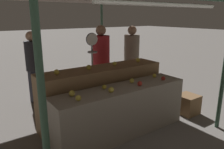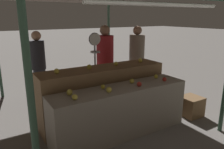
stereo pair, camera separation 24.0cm
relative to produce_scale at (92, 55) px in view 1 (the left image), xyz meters
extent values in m
plane|color=slate|center=(-0.16, -1.22, -1.18)|extent=(60.00, 60.00, 0.00)
cylinder|color=#33513D|center=(-1.70, -2.05, -0.02)|extent=(0.07, 0.07, 2.31)
cylinder|color=#33513D|center=(1.39, 1.80, -0.02)|extent=(0.07, 0.07, 2.31)
cylinder|color=white|center=(-0.13, -2.01, 0.92)|extent=(2.01, 0.05, 0.05)
cube|color=gray|center=(-0.16, -1.22, -0.76)|extent=(2.40, 0.55, 0.83)
cube|color=olive|center=(-0.16, -0.62, -0.65)|extent=(2.40, 0.55, 1.05)
sphere|color=gold|center=(-1.01, -1.34, -0.30)|extent=(0.08, 0.08, 0.08)
sphere|color=gold|center=(-0.45, -1.32, -0.30)|extent=(0.09, 0.09, 0.09)
sphere|color=#B72D23|center=(0.13, -1.33, -0.30)|extent=(0.08, 0.08, 0.08)
sphere|color=#AD281E|center=(0.69, -1.33, -0.31)|extent=(0.08, 0.08, 0.08)
sphere|color=gold|center=(-1.00, -1.12, -0.30)|extent=(0.09, 0.09, 0.09)
sphere|color=gold|center=(-0.44, -1.13, -0.31)|extent=(0.07, 0.07, 0.07)
sphere|color=gold|center=(0.13, -1.13, -0.30)|extent=(0.08, 0.08, 0.08)
sphere|color=gold|center=(0.70, -1.11, -0.31)|extent=(0.07, 0.07, 0.07)
sphere|color=yellow|center=(-1.02, -0.62, -0.08)|extent=(0.09, 0.09, 0.09)
sphere|color=gold|center=(-0.44, -0.64, -0.08)|extent=(0.09, 0.09, 0.09)
sphere|color=gold|center=(0.12, -0.63, -0.09)|extent=(0.08, 0.08, 0.08)
sphere|color=gold|center=(0.70, -0.63, -0.08)|extent=(0.09, 0.09, 0.09)
cylinder|color=#99999E|center=(0.00, 0.01, -0.41)|extent=(0.04, 0.04, 1.52)
cylinder|color=black|center=(0.00, 0.01, 0.32)|extent=(0.26, 0.01, 0.26)
cylinder|color=silver|center=(0.00, -0.01, 0.32)|extent=(0.24, 0.02, 0.24)
cylinder|color=#99999E|center=(0.00, -0.01, 0.13)|extent=(0.01, 0.01, 0.14)
cylinder|color=#99999E|center=(0.00, -0.01, 0.06)|extent=(0.20, 0.20, 0.03)
cube|color=#2D2D38|center=(0.42, 0.32, -0.77)|extent=(0.31, 0.20, 0.82)
cylinder|color=maroon|center=(0.42, 0.32, 0.00)|extent=(0.42, 0.42, 0.71)
sphere|color=#936B51|center=(0.42, 0.32, 0.47)|extent=(0.23, 0.23, 0.23)
cube|color=#2D2D38|center=(1.41, 0.40, -0.78)|extent=(0.33, 0.25, 0.80)
cylinder|color=#756656|center=(1.41, 0.40, -0.03)|extent=(0.49, 0.49, 0.69)
sphere|color=#936B51|center=(1.41, 0.40, 0.43)|extent=(0.23, 0.23, 0.23)
cube|color=#2D2D38|center=(-0.91, 1.10, -0.80)|extent=(0.26, 0.18, 0.76)
cylinder|color=#232328|center=(-0.91, 1.10, -0.09)|extent=(0.37, 0.37, 0.66)
sphere|color=tan|center=(-0.91, 1.10, 0.35)|extent=(0.21, 0.21, 0.21)
cube|color=olive|center=(1.45, -1.36, -0.98)|extent=(0.39, 0.39, 0.39)
camera|label=1|loc=(-2.24, -3.89, 0.78)|focal=35.00mm
camera|label=2|loc=(-2.04, -4.02, 0.78)|focal=35.00mm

